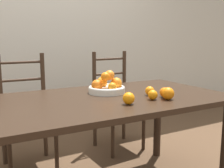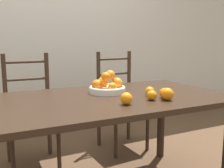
# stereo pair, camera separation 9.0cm
# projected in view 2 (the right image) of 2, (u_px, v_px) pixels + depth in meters

# --- Properties ---
(wall_back) EXTENTS (8.00, 0.06, 2.60)m
(wall_back) POSITION_uv_depth(u_px,v_px,m) (51.00, 25.00, 3.04)
(wall_back) COLOR beige
(wall_back) RESTS_ON ground_plane
(dining_table) EXTENTS (1.71, 0.94, 0.75)m
(dining_table) POSITION_uv_depth(u_px,v_px,m) (105.00, 110.00, 1.81)
(dining_table) COLOR black
(dining_table) RESTS_ON ground_plane
(fruit_bowl) EXTENTS (0.27, 0.27, 0.17)m
(fruit_bowl) POSITION_uv_depth(u_px,v_px,m) (107.00, 86.00, 1.93)
(fruit_bowl) COLOR silver
(fruit_bowl) RESTS_ON dining_table
(orange_loose_0) EXTENTS (0.07, 0.07, 0.07)m
(orange_loose_0) POSITION_uv_depth(u_px,v_px,m) (126.00, 99.00, 1.58)
(orange_loose_0) COLOR orange
(orange_loose_0) RESTS_ON dining_table
(orange_loose_1) EXTENTS (0.06, 0.06, 0.06)m
(orange_loose_1) POSITION_uv_depth(u_px,v_px,m) (152.00, 95.00, 1.69)
(orange_loose_1) COLOR orange
(orange_loose_1) RESTS_ON dining_table
(orange_loose_2) EXTENTS (0.06, 0.06, 0.06)m
(orange_loose_2) POSITION_uv_depth(u_px,v_px,m) (150.00, 91.00, 1.83)
(orange_loose_2) COLOR orange
(orange_loose_2) RESTS_ON dining_table
(orange_loose_3) EXTENTS (0.07, 0.07, 0.07)m
(orange_loose_3) POSITION_uv_depth(u_px,v_px,m) (164.00, 93.00, 1.76)
(orange_loose_3) COLOR orange
(orange_loose_3) RESTS_ON dining_table
(orange_loose_4) EXTENTS (0.08, 0.08, 0.08)m
(orange_loose_4) POSITION_uv_depth(u_px,v_px,m) (167.00, 94.00, 1.69)
(orange_loose_4) COLOR orange
(orange_loose_4) RESTS_ON dining_table
(chair_left) EXTENTS (0.42, 0.40, 1.01)m
(chair_left) POSITION_uv_depth(u_px,v_px,m) (31.00, 115.00, 2.36)
(chair_left) COLOR #382619
(chair_left) RESTS_ON ground_plane
(chair_right) EXTENTS (0.44, 0.42, 1.01)m
(chair_right) POSITION_uv_depth(u_px,v_px,m) (121.00, 104.00, 2.76)
(chair_right) COLOR #382619
(chair_right) RESTS_ON ground_plane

